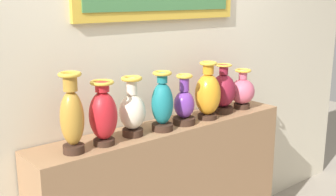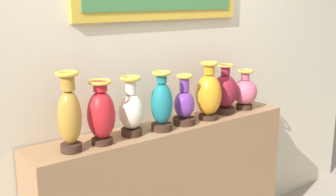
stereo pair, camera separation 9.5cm
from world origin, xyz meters
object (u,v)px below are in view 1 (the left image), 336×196
Objects in this scene: vase_ivory at (132,111)px; vase_teal at (162,104)px; vase_violet at (184,104)px; vase_rose at (242,91)px; vase_ochre at (72,116)px; vase_amber at (208,94)px; vase_burgundy at (223,92)px; vase_crimson at (103,115)px.

vase_ivory is 0.97× the size of vase_teal.
vase_violet is 1.12× the size of vase_rose.
vase_amber is (1.02, 0.00, -0.03)m from vase_ochre.
vase_ochre is at bearing -179.10° from vase_violet.
vase_teal is 1.13× the size of vase_violet.
vase_ivory is 1.01m from vase_rose.
vase_ochre is at bearing -178.62° from vase_rose.
vase_ivory reaches higher than vase_rose.
vase_ochre reaches higher than vase_violet.
vase_violet is at bearing -2.64° from vase_ivory.
vase_violet is 0.84× the size of vase_amber.
vase_ochre is at bearing 179.92° from vase_teal.
vase_teal is 0.80m from vase_rose.
vase_ivory is at bearing 177.36° from vase_violet.
vase_burgundy is (0.81, 0.02, -0.00)m from vase_ivory.
vase_crimson is 1.02× the size of vase_ivory.
vase_ochre is 1.19× the size of vase_crimson.
vase_amber is at bearing 0.47° from vase_teal.
vase_teal is at bearing -0.08° from vase_ochre.
vase_violet is (0.40, -0.02, -0.02)m from vase_ivory.
vase_teal is 0.40m from vase_amber.
vase_amber is 0.40m from vase_rose.
vase_ochre is 0.20m from vase_crimson.
vase_burgundy is 0.20m from vase_rose.
vase_ivory is at bearing 4.35° from vase_ochre.
vase_teal is 1.06× the size of vase_burgundy.
vase_ochre is 0.62m from vase_teal.
vase_crimson is at bearing -177.74° from vase_burgundy.
vase_amber is 0.21m from vase_burgundy.
vase_violet is 0.21m from vase_amber.
vase_amber reaches higher than vase_burgundy.
vase_burgundy is (0.41, 0.03, 0.02)m from vase_violet.
vase_teal is at bearing -179.53° from vase_amber.
vase_crimson is 0.22m from vase_ivory.
vase_crimson is 1.05× the size of vase_burgundy.
vase_teal reaches higher than vase_burgundy.
vase_crimson is 1.11× the size of vase_violet.
vase_ivory is 1.23× the size of vase_rose.
vase_ivory is (0.41, 0.03, -0.05)m from vase_ochre.
vase_crimson reaches higher than vase_ivory.
vase_violet is 0.94× the size of vase_burgundy.
vase_violet is at bearing -177.98° from vase_rose.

